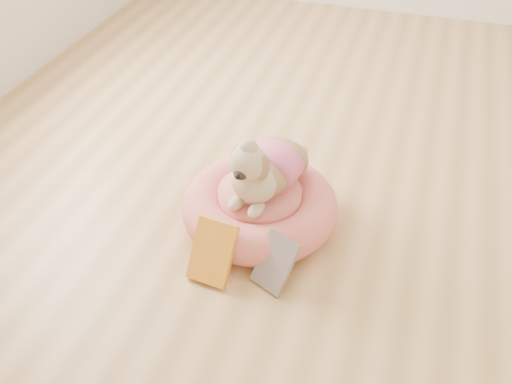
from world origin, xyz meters
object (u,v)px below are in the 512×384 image
(pet_bed, at_px, (260,206))
(book_white, at_px, (275,263))
(book_yellow, at_px, (213,252))
(dog, at_px, (264,158))

(pet_bed, distance_m, book_white, 0.33)
(book_yellow, height_order, book_white, book_yellow)
(dog, relative_size, book_white, 2.09)
(dog, xyz_separation_m, book_white, (0.13, -0.30, -0.23))
(dog, bearing_deg, book_white, -55.07)
(book_white, bearing_deg, dog, 139.30)
(pet_bed, relative_size, book_yellow, 2.70)
(pet_bed, xyz_separation_m, book_yellow, (-0.08, -0.32, 0.03))
(pet_bed, xyz_separation_m, dog, (0.02, 0.00, 0.24))
(dog, bearing_deg, book_yellow, -95.06)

